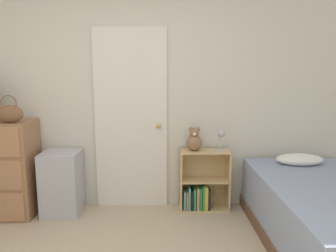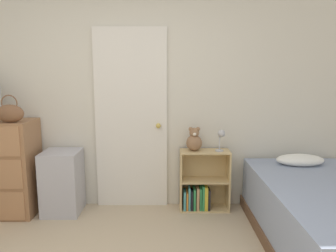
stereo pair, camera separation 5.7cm
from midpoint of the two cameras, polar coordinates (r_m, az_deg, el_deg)
wall_back at (r=3.74m, az=-7.58°, el=5.21°), size 10.00×0.06×2.55m
door_closed at (r=3.71m, az=-5.93°, el=1.12°), size 0.81×0.09×2.03m
handbag at (r=3.67m, az=-25.37°, el=2.06°), size 0.28×0.13×0.28m
storage_bin at (r=3.82m, az=-17.46°, el=-9.30°), size 0.40×0.41×0.69m
bookshelf at (r=3.78m, az=6.35°, el=-10.43°), size 0.55×0.24×0.68m
teddy_bear at (r=3.62m, az=5.07°, el=-2.54°), size 0.17×0.17×0.27m
desk_lamp at (r=3.62m, az=9.71°, el=-1.80°), size 0.10×0.10×0.24m
bed at (r=3.29m, az=26.83°, el=-14.24°), size 1.12×1.98×0.68m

